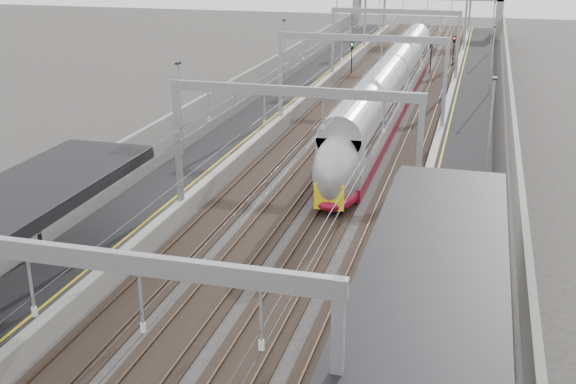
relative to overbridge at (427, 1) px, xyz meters
The scene contains 13 objects.
platform_left 55.79m from the overbridge, 98.28° to the right, with size 4.00×120.00×1.00m, color black.
platform_right 55.79m from the overbridge, 81.72° to the right, with size 4.00×120.00×1.00m, color black.
tracks 55.25m from the overbridge, 90.00° to the right, with size 11.40×140.00×0.20m.
overhead_line 48.39m from the overbridge, 90.00° to the right, with size 13.00×140.00×6.60m.
canopy_right 97.35m from the overbridge, 85.27° to the right, with size 4.40×30.00×4.24m.
overbridge is the anchor object (origin of this frame).
wall_left 56.25m from the overbridge, 101.51° to the right, with size 0.30×120.00×3.20m, color gray.
wall_right 56.25m from the overbridge, 78.49° to the right, with size 0.30×120.00×3.20m, color gray.
train 54.00m from the overbridge, 88.41° to the right, with size 2.62×47.81×4.15m.
bench 86.85m from the overbridge, 84.49° to the right, with size 1.04×1.93×0.97m.
signal_green 33.47m from the overbridge, 98.97° to the right, with size 0.32×0.32×3.48m.
signal_red_near 30.35m from the overbridge, 83.92° to the right, with size 0.32×0.32×3.48m.
signal_red_far 25.78m from the overbridge, 77.83° to the right, with size 0.32×0.32×3.48m.
Camera 1 is at (8.90, -11.88, 14.64)m, focal length 45.00 mm.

